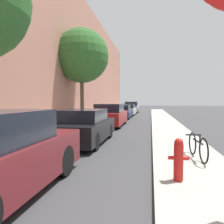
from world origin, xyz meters
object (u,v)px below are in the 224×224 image
Objects in this scene: parked_car_red at (110,115)px; parked_car_navy at (122,112)px; bicycle at (198,146)px; street_tree_far at (82,56)px; parked_car_black at (83,127)px; parked_car_silver at (132,108)px; parked_car_white at (127,110)px; fire_hydrant at (179,159)px.

parked_car_navy is (-0.01, 5.98, -0.09)m from parked_car_red.
parked_car_red is at bearing 110.39° from bicycle.
street_tree_far is 4.06× the size of bicycle.
parked_car_red is (-0.02, 5.91, 0.06)m from parked_car_black.
parked_car_navy is 0.62× the size of street_tree_far.
parked_car_silver is at bearing 89.65° from parked_car_navy.
bicycle is (4.01, -18.92, -0.16)m from parked_car_white.
parked_car_silver is at bearing 89.84° from parked_car_red.
parked_car_black is 4.88× the size of fire_hydrant.
parked_car_navy is at bearing 90.14° from parked_car_red.
parked_car_silver is 2.45× the size of bicycle.
parked_car_black is 0.93× the size of parked_car_red.
parked_car_white is 20.95m from fire_hydrant.
parked_car_navy is 1.02× the size of parked_car_silver.
parked_car_silver is (0.07, 5.04, 0.12)m from parked_car_white.
parked_car_red reaches higher than bicycle.
fire_hydrant is at bearing -80.96° from parked_car_white.
parked_car_black is 5.10m from fire_hydrant.
parked_car_red is 10.37m from fire_hydrant.
parked_car_silver is (0.02, 21.80, 0.08)m from parked_car_black.
parked_car_red is 9.00m from bicycle.
street_tree_far is at bearing 174.14° from parked_car_red.
bicycle is at bearing -53.96° from street_tree_far.
parked_car_red is 0.68× the size of street_tree_far.
parked_car_red is at bearing -89.86° from parked_car_navy.
parked_car_silver is at bearing 97.13° from fire_hydrant.
parked_car_white is at bearing 99.04° from fire_hydrant.
street_tree_far is (-2.04, 0.21, 4.08)m from parked_car_red.
parked_car_navy is 7.41m from street_tree_far.
parked_car_white reaches higher than fire_hydrant.
parked_car_silver reaches higher than bicycle.
fire_hydrant reaches higher than bicycle.
parked_car_black is at bearing -89.83° from parked_car_navy.
street_tree_far is at bearing 120.15° from bicycle.
parked_car_white is 5.04m from parked_car_silver.
fire_hydrant is 0.53× the size of bicycle.
parked_car_silver is at bearing 89.93° from parked_car_black.
parked_car_red is 1.08× the size of parked_car_white.
parked_car_silver reaches higher than parked_car_black.
parked_car_silver reaches higher than parked_car_red.
parked_car_navy is at bearing 70.69° from street_tree_far.
parked_car_navy is at bearing 101.70° from fire_hydrant.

